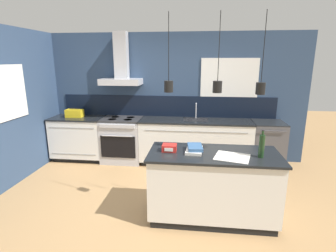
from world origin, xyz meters
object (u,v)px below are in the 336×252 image
(dishwasher, at_px, (267,145))
(book_stack, at_px, (195,149))
(yellow_toolbox, at_px, (75,113))
(oven_range, at_px, (122,140))
(red_supply_box, at_px, (169,148))
(bottle_on_island, at_px, (262,146))

(dishwasher, xyz_separation_m, book_stack, (-1.39, -1.84, 0.49))
(book_stack, relative_size, yellow_toolbox, 1.00)
(oven_range, relative_size, red_supply_box, 4.96)
(red_supply_box, bearing_deg, bottle_on_island, -5.07)
(oven_range, distance_m, dishwasher, 2.90)
(oven_range, distance_m, red_supply_box, 2.25)
(oven_range, relative_size, yellow_toolbox, 2.68)
(book_stack, height_order, red_supply_box, red_supply_box)
(oven_range, relative_size, book_stack, 2.69)
(dishwasher, xyz_separation_m, bottle_on_island, (-0.58, -1.95, 0.60))
(dishwasher, bearing_deg, oven_range, -179.92)
(book_stack, relative_size, red_supply_box, 1.85)
(red_supply_box, distance_m, yellow_toolbox, 2.86)
(oven_range, height_order, red_supply_box, red_supply_box)
(dishwasher, height_order, yellow_toolbox, yellow_toolbox)
(book_stack, bearing_deg, yellow_toolbox, 143.77)
(bottle_on_island, xyz_separation_m, yellow_toolbox, (-3.31, 1.95, -0.07))
(bottle_on_island, height_order, book_stack, bottle_on_island)
(oven_range, xyz_separation_m, bottle_on_island, (2.32, -1.95, 0.60))
(bottle_on_island, height_order, yellow_toolbox, bottle_on_island)
(book_stack, bearing_deg, dishwasher, 53.00)
(red_supply_box, xyz_separation_m, yellow_toolbox, (-2.18, 1.85, 0.04))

